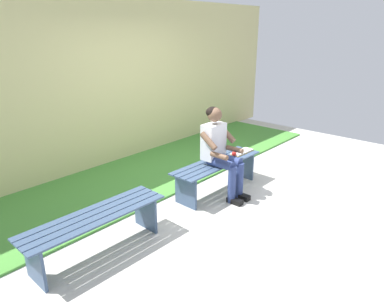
# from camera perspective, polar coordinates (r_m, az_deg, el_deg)

# --- Properties ---
(ground_plane) EXTENTS (10.00, 7.00, 0.04)m
(ground_plane) POSITION_cam_1_polar(r_m,az_deg,el_deg) (4.03, 6.34, -14.98)
(ground_plane) COLOR beige
(grass_strip) EXTENTS (9.00, 1.81, 0.03)m
(grass_strip) POSITION_cam_1_polar(r_m,az_deg,el_deg) (5.45, -13.42, -5.30)
(grass_strip) COLOR #478C38
(grass_strip) RESTS_ON ground
(brick_wall) EXTENTS (9.50, 0.24, 2.76)m
(brick_wall) POSITION_cam_1_polar(r_m,az_deg,el_deg) (6.09, -15.54, 10.62)
(brick_wall) COLOR #D1C684
(brick_wall) RESTS_ON ground
(bench_near) EXTENTS (1.57, 0.44, 0.45)m
(bench_near) POSITION_cam_1_polar(r_m,az_deg,el_deg) (5.11, 4.10, -2.50)
(bench_near) COLOR #384C6B
(bench_near) RESTS_ON ground
(bench_far) EXTENTS (1.57, 0.44, 0.45)m
(bench_far) POSITION_cam_1_polar(r_m,az_deg,el_deg) (3.86, -15.27, -11.00)
(bench_far) COLOR #384C6B
(bench_far) RESTS_ON ground
(person_seated) EXTENTS (0.50, 0.69, 1.26)m
(person_seated) POSITION_cam_1_polar(r_m,az_deg,el_deg) (4.88, 4.59, 0.79)
(person_seated) COLOR silver
(person_seated) RESTS_ON ground
(apple) EXTENTS (0.07, 0.07, 0.07)m
(apple) POSITION_cam_1_polar(r_m,az_deg,el_deg) (5.31, 6.81, -0.03)
(apple) COLOR red
(apple) RESTS_ON bench_near
(book_open) EXTENTS (0.41, 0.17, 0.02)m
(book_open) POSITION_cam_1_polar(r_m,az_deg,el_deg) (5.48, 8.07, 0.26)
(book_open) COLOR white
(book_open) RESTS_ON bench_near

